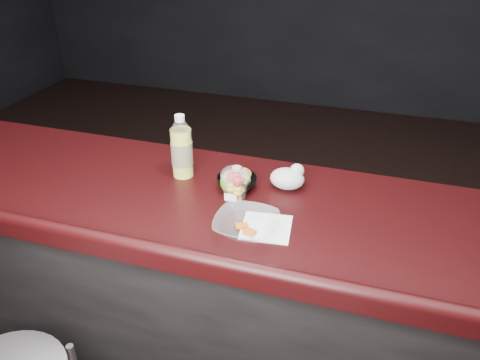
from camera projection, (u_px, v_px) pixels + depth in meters
name	position (u px, v px, depth m)	size (l,w,h in m)	color
counter	(225.00, 303.00, 1.94)	(4.06, 0.71, 1.02)	black
lemonade_bottle	(182.00, 151.00, 1.79)	(0.08, 0.08, 0.25)	yellow
fruit_cup	(235.00, 185.00, 1.63)	(0.10, 0.10, 0.14)	white
green_apple	(232.00, 182.00, 1.71)	(0.09, 0.09, 0.09)	#3E7A0E
plastic_bag	(288.00, 178.00, 1.74)	(0.13, 0.11, 0.09)	silver
snack_bowl	(237.00, 181.00, 1.74)	(0.17, 0.17, 0.08)	black
takeout_bowl	(247.00, 225.00, 1.50)	(0.21, 0.21, 0.05)	silver
paper_napkin	(266.00, 227.00, 1.53)	(0.16, 0.16, 0.00)	white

